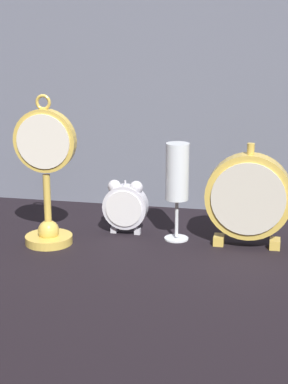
# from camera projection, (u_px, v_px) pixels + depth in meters

# --- Properties ---
(ground_plane) EXTENTS (4.00, 4.00, 0.00)m
(ground_plane) POSITION_uv_depth(u_px,v_px,m) (135.00, 256.00, 1.19)
(ground_plane) COLOR black
(fabric_backdrop_drape) EXTENTS (1.60, 0.01, 0.71)m
(fabric_backdrop_drape) POSITION_uv_depth(u_px,v_px,m) (167.00, 50.00, 1.40)
(fabric_backdrop_drape) COLOR slate
(fabric_backdrop_drape) RESTS_ON ground_plane
(pocket_watch_on_stand) EXTENTS (0.12, 0.09, 0.29)m
(pocket_watch_on_stand) POSITION_uv_depth(u_px,v_px,m) (46.00, 181.00, 1.22)
(pocket_watch_on_stand) COLOR gold
(pocket_watch_on_stand) RESTS_ON ground_plane
(alarm_clock_twin_bell) EXTENTS (0.09, 0.03, 0.11)m
(alarm_clock_twin_bell) POSITION_uv_depth(u_px,v_px,m) (125.00, 204.00, 1.30)
(alarm_clock_twin_bell) COLOR silver
(alarm_clock_twin_bell) RESTS_ON ground_plane
(mantel_clock_silver) EXTENTS (0.16, 0.04, 0.20)m
(mantel_clock_silver) POSITION_uv_depth(u_px,v_px,m) (249.00, 197.00, 1.21)
(mantel_clock_silver) COLOR gold
(mantel_clock_silver) RESTS_ON ground_plane
(champagne_flute) EXTENTS (0.05, 0.05, 0.19)m
(champagne_flute) POSITION_uv_depth(u_px,v_px,m) (177.00, 178.00, 1.24)
(champagne_flute) COLOR silver
(champagne_flute) RESTS_ON ground_plane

